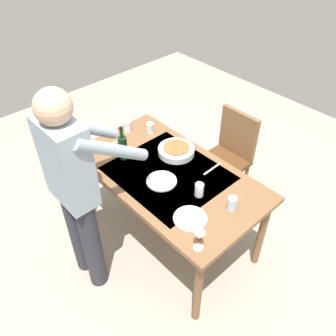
# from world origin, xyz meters

# --- Properties ---
(ground_plane) EXTENTS (6.00, 6.00, 0.00)m
(ground_plane) POSITION_xyz_m (0.00, 0.00, 0.00)
(ground_plane) COLOR #9E9384
(dining_table) EXTENTS (1.54, 0.87, 0.77)m
(dining_table) POSITION_xyz_m (0.00, 0.00, 0.69)
(dining_table) COLOR brown
(dining_table) RESTS_ON ground_plane
(chair_near) EXTENTS (0.40, 0.40, 0.91)m
(chair_near) POSITION_xyz_m (0.03, -0.82, 0.53)
(chair_near) COLOR #523019
(chair_near) RESTS_ON ground_plane
(person_server) EXTENTS (0.42, 0.61, 1.69)m
(person_server) POSITION_xyz_m (0.16, 0.70, 0.96)
(person_server) COLOR #2D2D38
(person_server) RESTS_ON ground_plane
(wine_bottle) EXTENTS (0.07, 0.07, 0.30)m
(wine_bottle) POSITION_xyz_m (0.38, 0.14, 0.88)
(wine_bottle) COLOR black
(wine_bottle) RESTS_ON dining_table
(wine_glass_left) EXTENTS (0.07, 0.07, 0.15)m
(wine_glass_left) POSITION_xyz_m (-0.65, 0.34, 0.88)
(wine_glass_left) COLOR white
(wine_glass_left) RESTS_ON dining_table
(water_cup_near_left) EXTENTS (0.07, 0.07, 0.10)m
(water_cup_near_left) POSITION_xyz_m (0.66, -0.12, 0.82)
(water_cup_near_left) COLOR silver
(water_cup_near_left) RESTS_ON dining_table
(water_cup_near_right) EXTENTS (0.07, 0.07, 0.11)m
(water_cup_near_right) POSITION_xyz_m (-0.58, -0.07, 0.82)
(water_cup_near_right) COLOR silver
(water_cup_near_right) RESTS_ON dining_table
(water_cup_far_left) EXTENTS (0.06, 0.06, 0.09)m
(water_cup_far_left) POSITION_xyz_m (0.51, -0.26, 0.82)
(water_cup_far_left) COLOR silver
(water_cup_far_left) RESTS_ON dining_table
(water_cup_far_right) EXTENTS (0.07, 0.07, 0.10)m
(water_cup_far_right) POSITION_xyz_m (-0.33, 0.00, 0.82)
(water_cup_far_right) COLOR silver
(water_cup_far_right) RESTS_ON dining_table
(serving_bowl_pasta) EXTENTS (0.30, 0.30, 0.07)m
(serving_bowl_pasta) POSITION_xyz_m (0.13, -0.22, 0.80)
(serving_bowl_pasta) COLOR silver
(serving_bowl_pasta) RESTS_ON dining_table
(dinner_plate_near) EXTENTS (0.23, 0.23, 0.01)m
(dinner_plate_near) POSITION_xyz_m (-0.04, 0.10, 0.78)
(dinner_plate_near) COLOR silver
(dinner_plate_near) RESTS_ON dining_table
(dinner_plate_far) EXTENTS (0.23, 0.23, 0.01)m
(dinner_plate_far) POSITION_xyz_m (-0.45, 0.21, 0.78)
(dinner_plate_far) COLOR silver
(dinner_plate_far) RESTS_ON dining_table
(table_knife) EXTENTS (0.02, 0.20, 0.00)m
(table_knife) POSITION_xyz_m (-0.20, -0.29, 0.77)
(table_knife) COLOR silver
(table_knife) RESTS_ON dining_table
(table_fork) EXTENTS (0.03, 0.18, 0.00)m
(table_fork) POSITION_xyz_m (0.60, 0.10, 0.77)
(table_fork) COLOR silver
(table_fork) RESTS_ON dining_table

